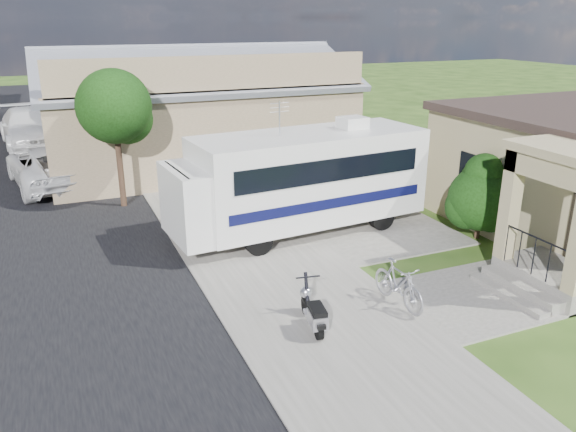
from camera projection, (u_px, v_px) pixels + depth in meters
name	position (u px, v px, depth m)	size (l,w,h in m)	color
ground	(352.00, 301.00, 12.71)	(120.00, 120.00, 0.00)	#203D10
street_slab	(6.00, 211.00, 18.60)	(9.00, 80.00, 0.02)	black
sidewalk_slab	(197.00, 188.00, 21.00)	(4.00, 80.00, 0.06)	#65625B
driveway_slab	(322.00, 227.00, 17.16)	(7.00, 6.00, 0.05)	#65625B
walk_slab	(487.00, 295.00, 12.95)	(4.00, 3.00, 0.05)	#65625B
warehouse	(194.00, 118.00, 24.15)	(12.50, 8.40, 5.04)	#7D6B4E
street_tree_a	(117.00, 110.00, 18.10)	(2.44, 2.40, 4.58)	black
street_tree_b	(90.00, 77.00, 26.72)	(2.44, 2.40, 4.73)	black
street_tree_c	(78.00, 68.00, 34.62)	(2.44, 2.40, 4.42)	black
motorhome	(301.00, 178.00, 16.27)	(7.74, 3.01, 3.88)	silver
shrub	(482.00, 195.00, 16.00)	(2.05, 1.95, 2.51)	black
scooter	(313.00, 312.00, 11.36)	(0.60, 1.46, 0.97)	black
bicycle	(398.00, 287.00, 12.27)	(0.48, 1.69, 1.02)	#ACABB3
pickup_truck	(49.00, 166.00, 21.20)	(2.54, 5.51, 1.53)	silver
van	(30.00, 128.00, 27.69)	(2.56, 6.30, 1.83)	silver
garden_hose	(497.00, 275.00, 13.77)	(0.41, 0.41, 0.18)	#14641F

